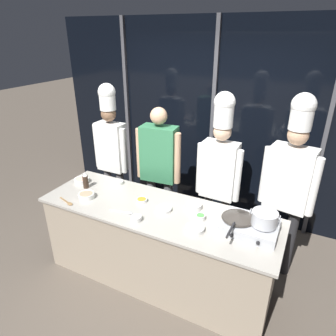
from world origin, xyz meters
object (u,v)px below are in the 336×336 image
prep_bowl_scallions (200,217)px  person_guest (159,163)px  squeeze_bottle_soy (85,181)px  serving_spoon_slotted (68,203)px  chef_sous (220,166)px  prep_bowl_noodles (136,218)px  frying_pan (238,216)px  prep_bowl_rice (118,182)px  stock_pot (265,218)px  prep_bowl_chicken (164,209)px  portable_stove (250,226)px  chef_line (290,176)px  prep_bowl_mushrooms (86,195)px  prep_bowl_carrots (142,200)px  prep_bowl_shrimp (82,180)px  prep_bowl_garlic (195,228)px  serving_spoon_solid (126,212)px  chef_head (111,144)px  prep_bowl_onion (194,206)px

prep_bowl_scallions → person_guest: 1.05m
squeeze_bottle_soy → person_guest: size_ratio=0.11×
serving_spoon_slotted → chef_sous: (1.28, 1.00, 0.27)m
person_guest → prep_bowl_noodles: bearing=100.0°
frying_pan → prep_bowl_rice: frying_pan is taller
stock_pot → prep_bowl_chicken: (-0.95, -0.06, -0.15)m
portable_stove → frying_pan: (-0.11, -0.00, 0.08)m
squeeze_bottle_soy → chef_line: chef_line is taller
prep_bowl_mushrooms → chef_sous: bearing=34.9°
prep_bowl_carrots → prep_bowl_scallions: prep_bowl_scallions is taller
stock_pot → prep_bowl_noodles: (-1.10, -0.32, -0.14)m
prep_bowl_shrimp → prep_bowl_mushrooms: bearing=-41.0°
stock_pot → prep_bowl_shrimp: stock_pot is taller
stock_pot → prep_bowl_carrots: 1.24m
prep_bowl_noodles → prep_bowl_rice: prep_bowl_noodles is taller
prep_bowl_shrimp → person_guest: size_ratio=0.10×
prep_bowl_garlic → prep_bowl_mushrooms: prep_bowl_mushrooms is taller
serving_spoon_solid → prep_bowl_shrimp: bearing=159.8°
prep_bowl_chicken → person_guest: size_ratio=0.09×
squeeze_bottle_soy → chef_head: chef_head is taller
stock_pot → prep_bowl_rice: stock_pot is taller
serving_spoon_solid → chef_sous: chef_sous is taller
prep_bowl_carrots → prep_bowl_mushrooms: 0.60m
chef_sous → chef_line: (0.72, 0.04, 0.01)m
prep_bowl_onion → serving_spoon_slotted: prep_bowl_onion is taller
chef_line → prep_bowl_shrimp: bearing=25.3°
squeeze_bottle_soy → person_guest: bearing=48.4°
frying_pan → serving_spoon_solid: bearing=-166.2°
chef_line → person_guest: bearing=10.7°
prep_bowl_mushrooms → person_guest: 0.95m
prep_bowl_chicken → chef_sous: bearing=63.7°
prep_bowl_carrots → chef_sous: chef_sous is taller
prep_bowl_carrots → prep_bowl_scallions: 0.66m
prep_bowl_onion → person_guest: bearing=142.2°
stock_pot → squeeze_bottle_soy: (-1.95, -0.03, -0.08)m
prep_bowl_chicken → prep_bowl_shrimp: 1.14m
prep_bowl_mushrooms → chef_sous: (1.19, 0.83, 0.25)m
prep_bowl_onion → prep_bowl_mushrooms: size_ratio=0.90×
prep_bowl_rice → chef_head: bearing=132.5°
serving_spoon_slotted → serving_spoon_solid: same height
stock_pot → chef_line: size_ratio=0.12×
serving_spoon_solid → prep_bowl_mushrooms: bearing=174.2°
prep_bowl_carrots → serving_spoon_slotted: prep_bowl_carrots is taller
prep_bowl_chicken → chef_sous: chef_sous is taller
prep_bowl_carrots → prep_bowl_shrimp: size_ratio=0.68×
chef_line → prep_bowl_garlic: bearing=62.9°
prep_bowl_mushrooms → chef_head: size_ratio=0.09×
prep_bowl_rice → frying_pan: bearing=-8.5°
squeeze_bottle_soy → prep_bowl_chicken: squeeze_bottle_soy is taller
prep_bowl_noodles → stock_pot: bearing=16.5°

